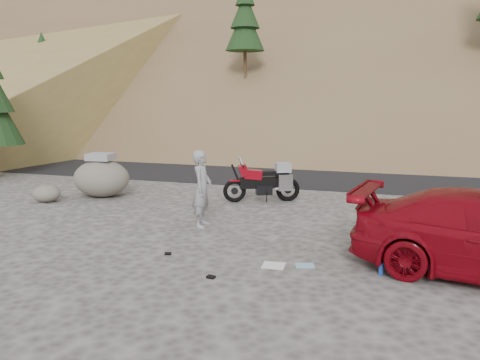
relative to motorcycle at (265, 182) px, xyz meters
name	(u,v)px	position (x,y,z in m)	size (l,w,h in m)	color
ground	(236,235)	(0.22, -3.44, -0.57)	(140.00, 140.00, 0.00)	#484543
road	(304,173)	(0.22, 5.56, -0.57)	(120.00, 7.00, 0.05)	black
hillside	(360,15)	(0.17, 37.44, 10.50)	(120.00, 73.00, 46.72)	brown
motorcycle	(265,182)	(0.00, 0.00, 0.00)	(2.10, 1.17, 1.34)	black
man	(203,226)	(-0.75, -3.02, -0.57)	(0.65, 0.43, 1.80)	#95949A
boulder	(102,178)	(-4.93, -0.79, 0.00)	(1.88, 1.66, 1.30)	#5F5A51
small_rock	(47,194)	(-6.04, -1.91, -0.33)	(0.99, 0.93, 0.48)	#5F5A51
gear_white_cloth	(274,265)	(1.44, -5.07, -0.57)	(0.40, 0.35, 0.01)	white
gear_blue_mat	(380,254)	(3.26, -4.11, -0.49)	(0.16, 0.16, 0.41)	#193A99
gear_bottle	(381,269)	(3.29, -4.96, -0.46)	(0.08, 0.08, 0.22)	#193A99
gear_funnel	(431,272)	(4.09, -4.82, -0.49)	(0.13, 0.13, 0.17)	#B20B15
gear_glove_a	(211,277)	(0.57, -5.95, -0.55)	(0.14, 0.10, 0.04)	black
gear_glove_b	(168,254)	(-0.64, -5.09, -0.55)	(0.12, 0.09, 0.04)	black
gear_blue_cloth	(305,265)	(1.98, -4.91, -0.57)	(0.33, 0.25, 0.01)	#88B4D3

